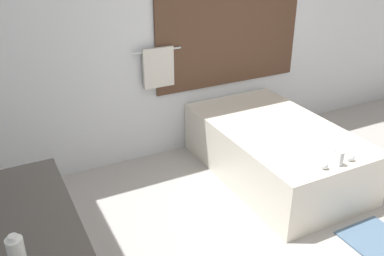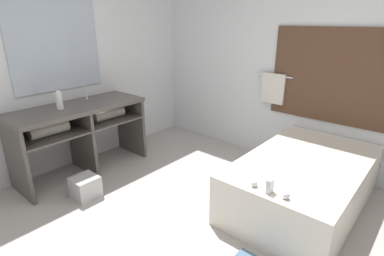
# 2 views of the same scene
# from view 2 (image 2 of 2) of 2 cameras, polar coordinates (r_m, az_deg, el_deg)

# --- Properties ---
(ground_plane) EXTENTS (16.00, 16.00, 0.00)m
(ground_plane) POSITION_cam_2_polar(r_m,az_deg,el_deg) (2.79, -2.20, -21.54)
(ground_plane) COLOR #A8A39E
(ground_plane) RESTS_ON ground
(wall_back_with_blinds) EXTENTS (7.40, 0.13, 2.70)m
(wall_back_with_blinds) POSITION_cam_2_polar(r_m,az_deg,el_deg) (4.03, 20.25, 11.66)
(wall_back_with_blinds) COLOR silver
(wall_back_with_blinds) RESTS_ON ground_plane
(wall_left_with_mirror) EXTENTS (0.08, 7.40, 2.70)m
(wall_left_with_mirror) POSITION_cam_2_polar(r_m,az_deg,el_deg) (4.00, -27.09, 10.80)
(wall_left_with_mirror) COLOR silver
(wall_left_with_mirror) RESTS_ON ground_plane
(vanity_counter) EXTENTS (0.64, 1.57, 0.87)m
(vanity_counter) POSITION_cam_2_polar(r_m,az_deg,el_deg) (3.92, -20.36, 0.73)
(vanity_counter) COLOR #4C4742
(vanity_counter) RESTS_ON ground_plane
(sink_faucet) EXTENTS (0.09, 0.04, 0.18)m
(sink_faucet) POSITION_cam_2_polar(r_m,az_deg,el_deg) (4.09, -19.51, 6.36)
(sink_faucet) COLOR silver
(sink_faucet) RESTS_ON vanity_counter
(bathtub) EXTENTS (1.06, 1.80, 0.64)m
(bathtub) POSITION_cam_2_polar(r_m,az_deg,el_deg) (3.33, 20.45, -9.30)
(bathtub) COLOR silver
(bathtub) RESTS_ON ground_plane
(water_bottle_1) EXTENTS (0.08, 0.08, 0.21)m
(water_bottle_1) POSITION_cam_2_polar(r_m,az_deg,el_deg) (3.75, -23.97, 4.81)
(water_bottle_1) COLOR silver
(water_bottle_1) RESTS_ON vanity_counter
(waste_bin) EXTENTS (0.26, 0.26, 0.24)m
(waste_bin) POSITION_cam_2_polar(r_m,az_deg,el_deg) (3.54, -19.64, -10.53)
(waste_bin) COLOR #B2B2B2
(waste_bin) RESTS_ON ground_plane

